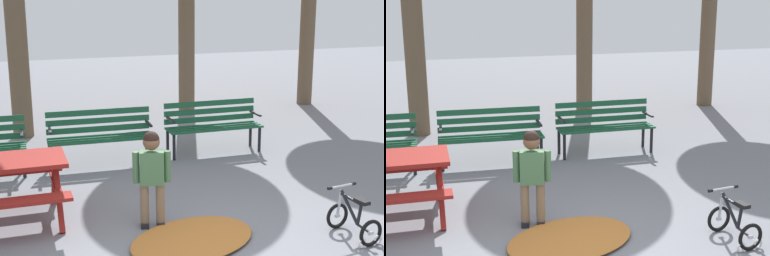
# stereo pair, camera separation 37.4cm
# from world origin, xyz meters

# --- Properties ---
(park_bench_left) EXTENTS (1.63, 0.56, 0.85)m
(park_bench_left) POSITION_xyz_m (-0.47, 3.52, 0.51)
(park_bench_left) COLOR #195133
(park_bench_left) RESTS_ON ground
(park_bench_right) EXTENTS (1.61, 0.50, 0.85)m
(park_bench_right) POSITION_xyz_m (1.43, 3.57, 0.51)
(park_bench_right) COLOR #195133
(park_bench_right) RESTS_ON ground
(child_standing) EXTENTS (0.42, 0.22, 1.12)m
(child_standing) POSITION_xyz_m (-0.39, 0.97, 0.67)
(child_standing) COLOR #7F664C
(child_standing) RESTS_ON ground
(kids_bicycle) EXTENTS (0.41, 0.59, 0.54)m
(kids_bicycle) POSITION_xyz_m (1.58, -0.07, 0.20)
(kids_bicycle) COLOR black
(kids_bicycle) RESTS_ON ground
(leaf_pile) EXTENTS (1.72, 1.44, 0.07)m
(leaf_pile) POSITION_xyz_m (-0.10, 0.44, 0.04)
(leaf_pile) COLOR #B26B2D
(leaf_pile) RESTS_ON ground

